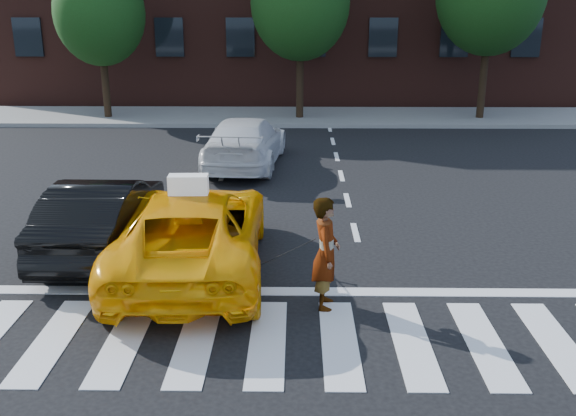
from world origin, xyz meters
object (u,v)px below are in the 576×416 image
Objects in this scene: woman at (326,253)px; taxi at (193,230)px; black_sedan at (102,215)px; tree_left at (99,2)px; white_suv at (245,142)px; dog at (215,294)px.

taxi is at bearing 60.41° from woman.
woman is (4.07, -2.30, 0.19)m from black_sedan.
tree_left is 9.97m from white_suv.
woman is at bearing 107.34° from white_suv.
woman is at bearing -63.84° from tree_left.
white_suv is (5.90, -7.11, -3.75)m from tree_left.
tree_left is at bearing 89.76° from dog.
black_sedan is 0.89× the size of white_suv.
woman is (7.81, -15.90, -3.56)m from tree_left.
black_sedan is 6.90× the size of dog.
taxi is 1.60m from dog.
woman is at bearing -20.66° from dog.
tree_left reaches higher than woman.
tree_left is 3.68× the size of woman.
tree_left is at bearing -45.20° from white_suv.
tree_left is 1.25× the size of taxi.
dog is (-1.69, -0.02, -0.67)m from woman.
white_suv is at bearing 14.64° from woman.
taxi reaches higher than dog.
tree_left reaches higher than black_sedan.
dog is (0.21, -8.81, -0.48)m from white_suv.
woman reaches higher than black_sedan.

